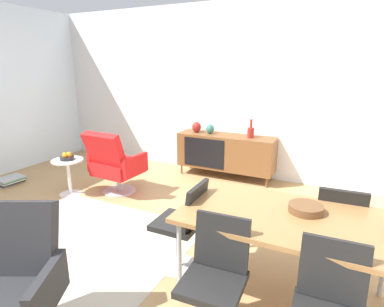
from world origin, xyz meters
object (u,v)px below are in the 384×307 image
object	(u,v)px
vase_ceramic_small	(210,129)
lounge_chair_red	(114,163)
dining_chair_back_right	(338,225)
armchair_black_shell	(2,282)
sideboard	(226,152)
dining_table	(288,221)
vase_sculptural_dark	(251,132)
dining_chair_front_left	(215,276)
vase_cobalt	(197,127)
fruit_bowl	(67,157)
wooden_bowl_on_table	(306,208)
side_table_round	(69,173)
dining_chair_near_window	(184,223)
magazine_stack	(10,181)

from	to	relation	value
vase_ceramic_small	lounge_chair_red	xyz separation A→B (m)	(-0.92, -1.36, -0.33)
dining_chair_back_right	armchair_black_shell	bearing A→B (deg)	-137.20
sideboard	dining_table	distance (m)	2.89
vase_sculptural_dark	dining_chair_front_left	distance (m)	3.15
vase_cobalt	vase_sculptural_dark	xyz separation A→B (m)	(0.94, 0.00, 0.00)
lounge_chair_red	fruit_bowl	xyz separation A→B (m)	(-0.58, -0.32, 0.10)
wooden_bowl_on_table	vase_ceramic_small	bearing A→B (deg)	127.26
wooden_bowl_on_table	dining_chair_back_right	size ratio (longest dim) A/B	0.30
sideboard	dining_chair_front_left	size ratio (longest dim) A/B	1.87
armchair_black_shell	side_table_round	size ratio (longest dim) A/B	1.82
vase_cobalt	vase_sculptural_dark	world-z (taller)	vase_sculptural_dark
dining_chair_near_window	vase_ceramic_small	bearing A→B (deg)	108.06
vase_sculptural_dark	magazine_stack	xyz separation A→B (m)	(-3.35, -1.82, -0.76)
wooden_bowl_on_table	dining_chair_back_right	bearing A→B (deg)	60.91
dining_table	wooden_bowl_on_table	world-z (taller)	wooden_bowl_on_table
vase_cobalt	lounge_chair_red	distance (m)	1.55
wooden_bowl_on_table	side_table_round	world-z (taller)	wooden_bowl_on_table
vase_ceramic_small	armchair_black_shell	size ratio (longest dim) A/B	0.17
side_table_round	vase_cobalt	bearing A→B (deg)	53.33
armchair_black_shell	vase_sculptural_dark	bearing A→B (deg)	81.44
vase_ceramic_small	magazine_stack	size ratio (longest dim) A/B	0.40
wooden_bowl_on_table	side_table_round	size ratio (longest dim) A/B	0.50
vase_sculptural_dark	armchair_black_shell	world-z (taller)	vase_sculptural_dark
vase_sculptural_dark	dining_chair_front_left	size ratio (longest dim) A/B	0.34
dining_chair_front_left	side_table_round	xyz separation A→B (m)	(-2.85, 1.39, -0.15)
vase_sculptural_dark	dining_chair_back_right	size ratio (longest dim) A/B	0.34
vase_sculptural_dark	dining_chair_front_left	xyz separation A→B (m)	(0.66, -3.06, -0.34)
dining_chair_back_right	fruit_bowl	distance (m)	3.57
lounge_chair_red	magazine_stack	distance (m)	1.85
fruit_bowl	magazine_stack	xyz separation A→B (m)	(-1.16, -0.15, -0.51)
vase_cobalt	dining_chair_near_window	size ratio (longest dim) A/B	0.21
dining_table	lounge_chair_red	size ratio (longest dim) A/B	1.69
vase_sculptural_dark	armchair_black_shell	distance (m)	3.79
vase_cobalt	wooden_bowl_on_table	xyz separation A→B (m)	(2.07, -2.39, -0.04)
armchair_black_shell	side_table_round	world-z (taller)	armchair_black_shell
dining_chair_front_left	lounge_chair_red	bearing A→B (deg)	143.08
vase_cobalt	magazine_stack	size ratio (longest dim) A/B	0.45
lounge_chair_red	side_table_round	bearing A→B (deg)	-151.52
sideboard	vase_sculptural_dark	size ratio (longest dim) A/B	5.47
vase_cobalt	lounge_chair_red	xyz separation A→B (m)	(-0.66, -1.36, -0.34)
vase_sculptural_dark	dining_chair_back_right	distance (m)	2.40
side_table_round	sideboard	bearing A→B (deg)	43.21
dining_chair_back_right	magazine_stack	size ratio (longest dim) A/B	2.18
dining_chair_near_window	dining_chair_back_right	world-z (taller)	same
side_table_round	fruit_bowl	size ratio (longest dim) A/B	2.60
wooden_bowl_on_table	fruit_bowl	distance (m)	3.40
wooden_bowl_on_table	armchair_black_shell	bearing A→B (deg)	-141.36
sideboard	armchair_black_shell	xyz separation A→B (m)	(-0.16, -3.73, 0.03)
sideboard	vase_sculptural_dark	bearing A→B (deg)	0.27
dining_chair_front_left	magazine_stack	size ratio (longest dim) A/B	2.18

